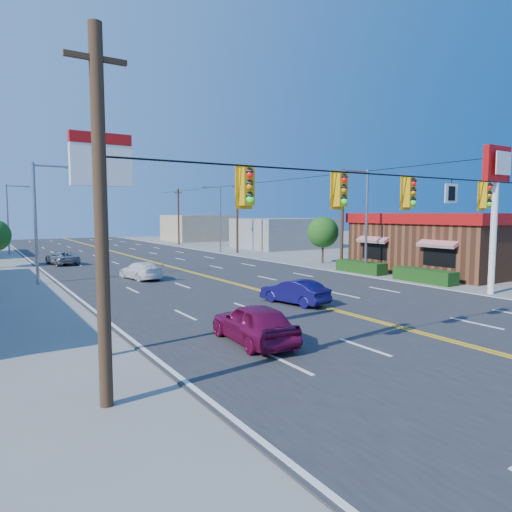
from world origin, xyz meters
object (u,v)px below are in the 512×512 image
kfc (461,241)px  car_magenta (254,325)px  signal_span (429,208)px  kfc_pylon (496,190)px  pizza_hut_sign (102,198)px  car_silver (62,258)px  car_white (141,271)px  car_blue (294,293)px

kfc → car_magenta: bearing=-160.1°
signal_span → kfc: (20.02, 12.00, -2.51)m
signal_span → kfc_pylon: size_ratio=2.86×
pizza_hut_sign → car_silver: pizza_hut_sign is taller
car_white → car_magenta: bearing=76.1°
car_magenta → car_silver: (-1.52, 30.70, -0.12)m
car_blue → signal_span: bearing=82.2°
signal_span → car_magenta: bearing=157.3°
pizza_hut_sign → car_magenta: 6.71m
pizza_hut_sign → car_silver: (3.28, 29.24, -4.58)m
signal_span → car_magenta: signal_span is taller
kfc_pylon → car_silver: kfc_pylon is taller
signal_span → kfc_pylon: 11.87m
signal_span → car_magenta: size_ratio=5.72×
car_magenta → car_silver: 30.73m
kfc → car_silver: (-27.62, 21.24, -1.78)m
car_white → signal_span: bearing=93.7°
car_magenta → car_white: bearing=-91.7°
pizza_hut_sign → kfc: bearing=14.5°
car_magenta → car_blue: car_magenta is taller
kfc_pylon → car_blue: kfc_pylon is taller
car_magenta → signal_span: bearing=160.7°
kfc_pylon → signal_span: bearing=-160.2°
signal_span → car_silver: signal_span is taller
pizza_hut_sign → car_silver: 29.78m
pizza_hut_sign → car_white: pizza_hut_sign is taller
kfc_pylon → car_white: (-15.59, 16.33, -5.43)m
kfc_pylon → car_silver: 35.14m
kfc → car_white: size_ratio=3.88×
car_blue → car_white: car_blue is taller
car_blue → car_silver: size_ratio=0.87×
kfc_pylon → car_blue: (-11.70, 3.47, -5.42)m
car_silver → signal_span: bearing=94.3°
signal_span → kfc: 23.47m
signal_span → car_white: bearing=102.4°
kfc_pylon → pizza_hut_sign: (-22.00, 0.00, -0.86)m
car_white → car_silver: size_ratio=0.97×
kfc_pylon → car_white: bearing=133.7°
kfc_pylon → car_magenta: size_ratio=2.00×
kfc → car_magenta: size_ratio=3.83×
kfc → car_blue: kfc is taller
car_silver → pizza_hut_sign: bearing=75.0°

